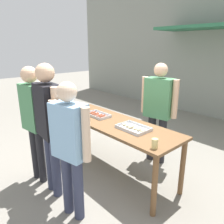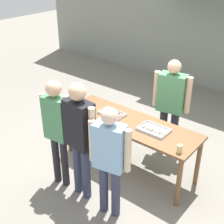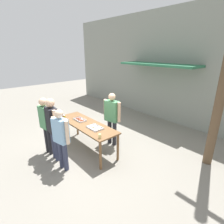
{
  "view_description": "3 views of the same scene",
  "coord_description": "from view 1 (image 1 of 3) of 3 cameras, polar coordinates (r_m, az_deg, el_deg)",
  "views": [
    {
      "loc": [
        2.36,
        -2.12,
        1.98
      ],
      "look_at": [
        0.0,
        0.0,
        1.0
      ],
      "focal_mm": 35.0,
      "sensor_mm": 36.0,
      "label": 1
    },
    {
      "loc": [
        2.45,
        -3.46,
        3.27
      ],
      "look_at": [
        -0.35,
        0.0,
        0.9
      ],
      "focal_mm": 50.0,
      "sensor_mm": 36.0,
      "label": 2
    },
    {
      "loc": [
        4.12,
        -2.59,
        2.92
      ],
      "look_at": [
        0.28,
        0.79,
        1.11
      ],
      "focal_mm": 28.0,
      "sensor_mm": 36.0,
      "label": 3
    }
  ],
  "objects": [
    {
      "name": "food_tray_buns",
      "position": [
        3.06,
        5.63,
        -4.15
      ],
      "size": [
        0.45,
        0.3,
        0.06
      ],
      "color": "silver",
      "rests_on": "serving_table"
    },
    {
      "name": "beer_cup",
      "position": [
        2.54,
        11.1,
        -8.08
      ],
      "size": [
        0.07,
        0.07,
        0.12
      ],
      "color": "#DBC67A",
      "rests_on": "serving_table"
    },
    {
      "name": "person_customer_with_cup",
      "position": [
        2.45,
        -10.92,
        -7.5
      ],
      "size": [
        0.57,
        0.3,
        1.63
      ],
      "rotation": [
        0.0,
        0.0,
        3.35
      ],
      "color": "#333851",
      "rests_on": "ground"
    },
    {
      "name": "person_customer_waiting_in_line",
      "position": [
        2.89,
        -16.12,
        -2.0
      ],
      "size": [
        0.6,
        0.26,
        1.78
      ],
      "rotation": [
        0.0,
        0.0,
        3.06
      ],
      "color": "#333851",
      "rests_on": "ground"
    },
    {
      "name": "person_server_behind_table",
      "position": [
        3.7,
        12.06,
        1.64
      ],
      "size": [
        0.63,
        0.32,
        1.71
      ],
      "rotation": [
        0.0,
        0.0,
        0.18
      ],
      "color": "#232328",
      "rests_on": "ground"
    },
    {
      "name": "condiment_jar_mustard",
      "position": [
        3.99,
        -12.38,
        0.91
      ],
      "size": [
        0.08,
        0.08,
        0.08
      ],
      "color": "#B22319",
      "rests_on": "serving_table"
    },
    {
      "name": "ground_plane",
      "position": [
        3.74,
        -0.0,
        -14.85
      ],
      "size": [
        24.0,
        24.0,
        0.0
      ],
      "primitive_type": "plane",
      "color": "gray"
    },
    {
      "name": "serving_table",
      "position": [
        3.4,
        -0.0,
        -4.06
      ],
      "size": [
        2.28,
        0.74,
        0.85
      ],
      "color": "brown",
      "rests_on": "ground"
    },
    {
      "name": "person_customer_holding_hotdog",
      "position": [
        3.26,
        -19.82,
        -0.66
      ],
      "size": [
        0.52,
        0.25,
        1.71
      ],
      "rotation": [
        0.0,
        0.0,
        3.27
      ],
      "color": "#232328",
      "rests_on": "ground"
    },
    {
      "name": "food_tray_sausages",
      "position": [
        3.62,
        -3.67,
        -0.84
      ],
      "size": [
        0.42,
        0.25,
        0.04
      ],
      "color": "silver",
      "rests_on": "serving_table"
    },
    {
      "name": "condiment_jar_ketchup",
      "position": [
        3.91,
        -11.54,
        0.62
      ],
      "size": [
        0.08,
        0.08,
        0.08
      ],
      "color": "gold",
      "rests_on": "serving_table"
    }
  ]
}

